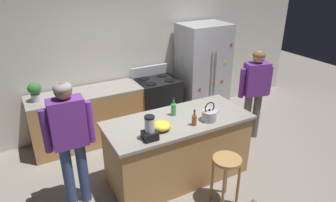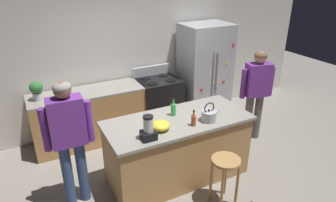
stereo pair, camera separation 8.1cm
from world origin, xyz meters
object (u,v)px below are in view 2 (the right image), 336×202
Objects in this scene: refrigerator at (204,72)px; person_by_sink_right at (257,88)px; person_by_island_left at (69,134)px; mixing_bowl at (160,126)px; potted_plant at (36,89)px; stove_range at (159,102)px; bottle_soda at (174,109)px; bottle_cooking_sauce at (194,120)px; tea_kettle at (209,115)px; kitchen_island at (178,148)px; bar_stool at (225,169)px; blender_appliance at (148,129)px.

refrigerator reaches higher than person_by_sink_right.
person_by_island_left is 1.10m from mixing_bowl.
potted_plant is at bearing 159.95° from person_by_sink_right.
bottle_soda reaches higher than stove_range.
person_by_sink_right is 1.70m from bottle_cooking_sauce.
tea_kettle is at bearing -42.18° from potted_plant.
mixing_bowl reaches higher than kitchen_island.
tea_kettle is (1.95, -1.77, -0.09)m from potted_plant.
kitchen_island is 1.07× the size of refrigerator.
person_by_island_left reaches higher than bottle_soda.
refrigerator is at bearing 62.85° from bar_stool.
stove_range is at bearing -0.72° from potted_plant.
potted_plant is at bearing 98.67° from person_by_island_left.
bar_stool is at bearing -45.00° from mixing_bowl.
mixing_bowl is at bearing -15.23° from person_by_island_left.
bottle_soda is at bearing 103.51° from bottle_cooking_sauce.
kitchen_island is 6.66× the size of potted_plant.
mixing_bowl is (-0.34, -0.28, -0.04)m from bottle_soda.
kitchen_island is 3.01× the size of bar_stool.
stove_range is at bearing 61.35° from blender_appliance.
stove_range is at bearing 87.21° from tea_kettle.
refrigerator is 3.03m from potted_plant.
bottle_cooking_sauce is 0.84× the size of bottle_soda.
refrigerator is 1.19m from person_by_sink_right.
kitchen_island is at bearing -105.68° from stove_range.
refrigerator is 6.11× the size of blender_appliance.
kitchen_island is 1.51m from person_by_island_left.
bottle_cooking_sauce is at bearing -176.05° from tea_kettle.
refrigerator is 7.56× the size of mixing_bowl.
tea_kettle is (0.68, -0.08, 0.02)m from mixing_bowl.
refrigerator is 6.21× the size of potted_plant.
refrigerator reaches higher than bottle_soda.
bar_stool is 0.97m from mixing_bowl.
refrigerator is 3.12m from person_by_island_left.
refrigerator reaches higher than kitchen_island.
person_by_island_left is at bearing -81.33° from potted_plant.
potted_plant is at bearing 179.05° from refrigerator.
potted_plant is 2.15m from bottle_soda.
blender_appliance reaches higher than bottle_cooking_sauce.
tea_kettle is (-0.08, -1.75, 0.53)m from stove_range.
bottle_soda is at bearing 88.84° from kitchen_island.
bottle_cooking_sauce is (-1.60, -0.58, 0.06)m from person_by_sink_right.
person_by_island_left is 3.10m from person_by_sink_right.
potted_plant is (-3.03, 0.05, 0.18)m from refrigerator.
blender_appliance reaches higher than potted_plant.
person_by_sink_right is at bearing 15.45° from blender_appliance.
tea_kettle is at bearing -6.85° from mixing_bowl.
blender_appliance is 1.24× the size of mixing_bowl.
blender_appliance is (-2.25, -0.62, 0.10)m from person_by_sink_right.
kitchen_island is at bearing 147.20° from tea_kettle.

